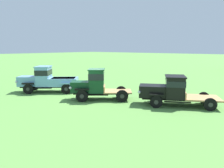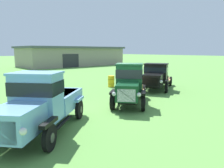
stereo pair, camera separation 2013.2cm
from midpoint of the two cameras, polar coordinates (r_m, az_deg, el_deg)
ground_plane at (r=10.64m, az=-50.01°, el=-13.62°), size 240.00×240.00×0.00m
farm_shed at (r=42.38m, az=-23.11°, el=5.93°), size 20.34×9.47×3.77m
vintage_truck_foreground_near at (r=11.70m, az=-75.43°, el=-9.59°), size 4.92×4.59×2.29m
vintage_truck_second_in_line at (r=10.30m, az=-48.36°, el=-7.18°), size 4.43×4.06×2.34m
vintage_truck_midrow_center at (r=12.85m, az=-23.98°, el=-2.89°), size 5.53×4.13×2.04m
oil_drum_beside_row at (r=15.74m, az=-33.42°, el=-3.75°), size 0.56×0.56×0.95m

